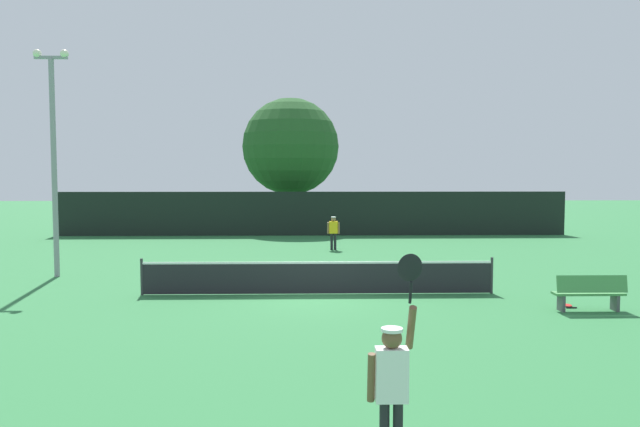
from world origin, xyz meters
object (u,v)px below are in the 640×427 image
large_tree (291,147)px  parked_car_near (331,213)px  player_serving (392,376)px  light_pole (54,148)px  spare_racket (567,305)px  player_receiving (333,230)px  tennis_ball (398,271)px  courtside_bench (589,293)px

large_tree → parked_car_near: large_tree is taller
player_serving → light_pole: 17.11m
spare_racket → player_serving: bearing=-123.9°
player_receiving → spare_racket: size_ratio=2.96×
light_pole → large_tree: 19.12m
tennis_ball → light_pole: 12.60m
player_serving → tennis_ball: size_ratio=38.11×
player_receiving → courtside_bench: 13.98m
player_receiving → courtside_bench: player_receiving is taller
spare_racket → player_receiving: bearing=115.3°
player_serving → large_tree: 31.69m
tennis_ball → courtside_bench: courtside_bench is taller
player_serving → parked_car_near: size_ratio=0.59×
player_receiving → tennis_ball: player_receiving is taller
player_receiving → player_serving: bearing=89.3°
player_serving → parked_car_near: 35.05m
tennis_ball → player_serving: bearing=-99.0°
player_receiving → light_pole: 12.53m
light_pole → player_receiving: bearing=35.6°
player_serving → large_tree: large_tree is taller
large_tree → light_pole: bearing=-113.4°
spare_racket → courtside_bench: courtside_bench is taller
spare_racket → courtside_bench: size_ratio=0.29×
large_tree → parked_car_near: 6.34m
spare_racket → parked_car_near: parked_car_near is taller
player_receiving → tennis_ball: size_ratio=22.58×
light_pole → tennis_ball: bearing=2.9°
tennis_ball → spare_racket: bearing=-56.7°
tennis_ball → spare_racket: 6.67m
light_pole → spare_racket: bearing=-17.9°
courtside_bench → tennis_ball: bearing=122.5°
spare_racket → parked_car_near: 26.70m
tennis_ball → light_pole: bearing=-177.1°
player_receiving → large_tree: (-2.21, 10.52, 4.25)m
player_receiving → tennis_ball: 6.79m
player_receiving → light_pole: (-9.79, -7.02, 3.46)m
tennis_ball → parked_car_near: bearing=94.2°
tennis_ball → parked_car_near: parked_car_near is taller
light_pole → parked_car_near: bearing=64.1°
large_tree → parked_car_near: (2.72, 3.67, -4.41)m
courtside_bench → player_receiving: bearing=115.3°
player_serving → spare_racket: size_ratio=5.00×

